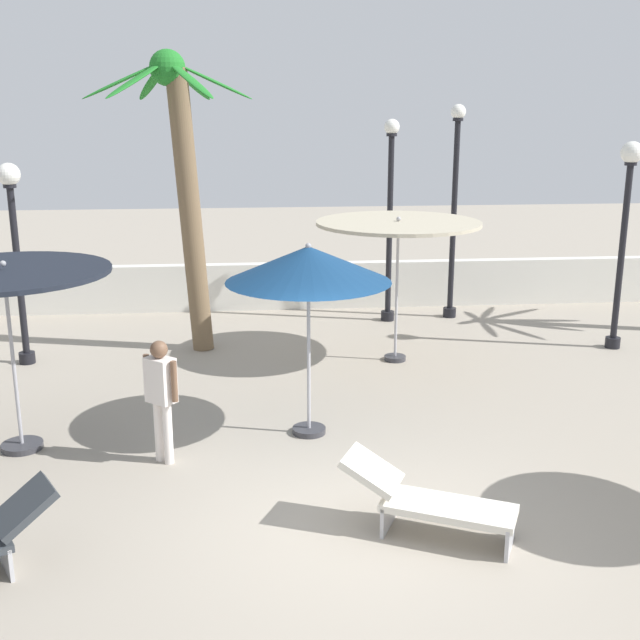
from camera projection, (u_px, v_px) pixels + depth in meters
name	position (u px, v px, depth m)	size (l,w,h in m)	color
ground_plane	(348.00, 520.00, 8.80)	(56.00, 56.00, 0.00)	#9E9384
boundary_wall	(295.00, 286.00, 17.89)	(25.20, 0.30, 1.04)	silver
patio_umbrella_0	(398.00, 227.00, 13.70)	(2.87, 2.87, 2.60)	#333338
patio_umbrella_2	(308.00, 266.00, 10.53)	(2.23, 2.23, 2.70)	#333338
patio_umbrella_5	(5.00, 283.00, 10.04)	(2.66, 2.66, 2.57)	#333338
palm_tree_1	(183.00, 171.00, 14.12)	(2.93, 2.64, 5.40)	brown
lamp_post_0	(454.00, 203.00, 16.63)	(0.31, 0.31, 4.48)	black
lamp_post_1	(625.00, 217.00, 14.43)	(0.40, 0.40, 3.84)	black
lamp_post_2	(390.00, 211.00, 16.38)	(0.31, 0.31, 4.19)	black
lamp_post_3	(15.00, 238.00, 13.58)	(0.39, 0.39, 3.53)	black
lounge_chair_0	(427.00, 500.00, 8.42)	(1.91, 1.30, 0.82)	#B7B7BC
guest_0	(161.00, 390.00, 10.00)	(0.45, 0.42, 1.63)	silver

